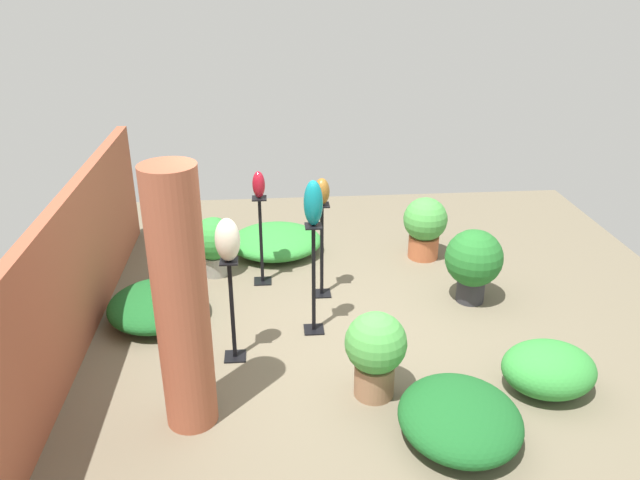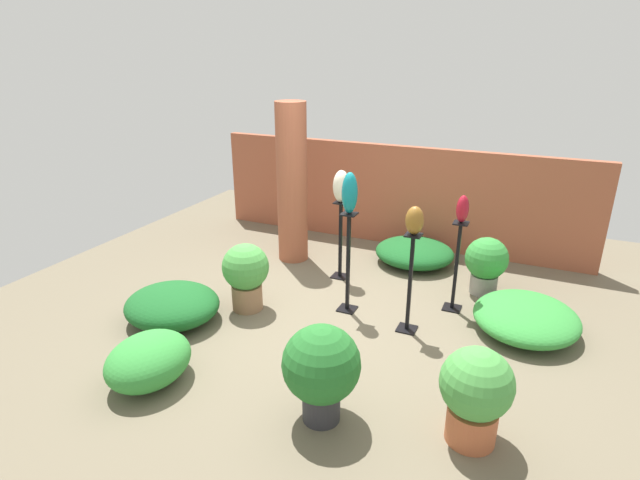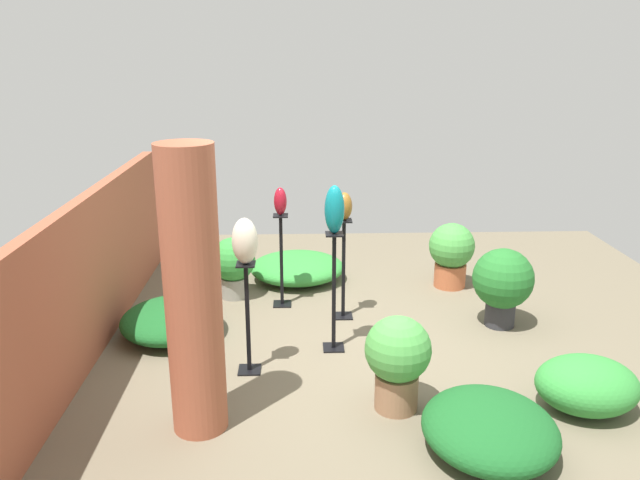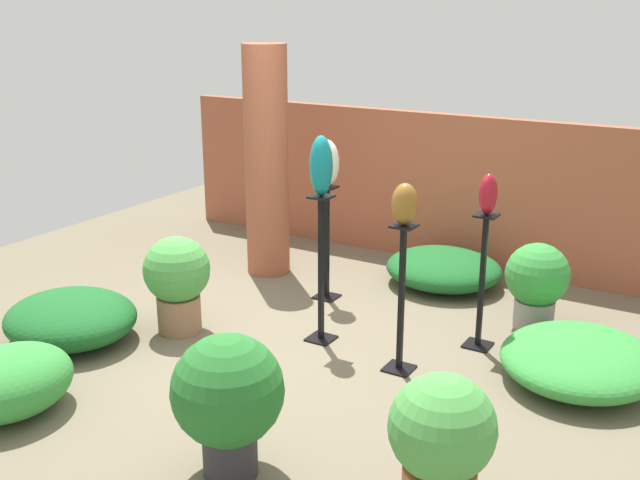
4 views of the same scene
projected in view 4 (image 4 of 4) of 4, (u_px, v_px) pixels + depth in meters
The scene contains 19 objects.
ground_plane at pixel (290, 346), 5.70m from camera, with size 8.00×8.00×0.00m, color #6B604C.
brick_wall_back at pixel (424, 187), 7.50m from camera, with size 5.60×0.12×1.48m, color #9E5138.
brick_pillar at pixel (267, 162), 6.99m from camera, with size 0.41×0.41×2.16m, color #9E5138.
pedestal_teal at pixel (321, 276), 5.66m from camera, with size 0.20×0.20×1.15m.
pedestal_bronze at pixel (401, 306), 5.19m from camera, with size 0.20×0.20×1.08m.
pedestal_ivory at pixel (327, 248), 6.51m from camera, with size 0.20×0.20×1.01m.
pedestal_ruby at pixel (482, 288), 5.56m from camera, with size 0.20×0.20×1.04m.
art_vase_teal at pixel (321, 166), 5.40m from camera, with size 0.17×0.18×0.44m, color #0F727A.
art_vase_bronze at pixel (405, 204), 4.97m from camera, with size 0.18×0.16×0.29m, color brown.
art_vase_ivory at pixel (327, 163), 6.28m from camera, with size 0.20×0.22×0.40m, color beige.
art_vase_ruby at pixel (488, 194), 5.35m from camera, with size 0.13×0.14×0.30m, color maroon.
potted_plant_back_center at pixel (537, 281), 5.91m from camera, with size 0.50×0.50×0.71m.
potted_plant_front_left at pixel (441, 441), 3.68m from camera, with size 0.54×0.54×0.78m.
potted_plant_near_pillar at pixel (177, 278), 5.84m from camera, with size 0.52×0.52×0.78m.
potted_plant_mid_left at pixel (228, 396), 4.01m from camera, with size 0.62×0.62×0.83m.
foliage_bed_east at pixel (444, 268), 6.90m from camera, with size 1.07×1.01×0.32m, color #195923.
foliage_bed_west at pixel (71, 318), 5.74m from camera, with size 1.04×0.96×0.38m, color #195923.
foliage_bed_center at pixel (11, 382), 4.72m from camera, with size 0.68×0.81×0.43m, color #338C38.
foliage_bed_rear at pixel (580, 360), 5.13m from camera, with size 1.07×1.16×0.32m, color #338C38.
Camera 4 is at (2.87, -4.33, 2.49)m, focal length 42.00 mm.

